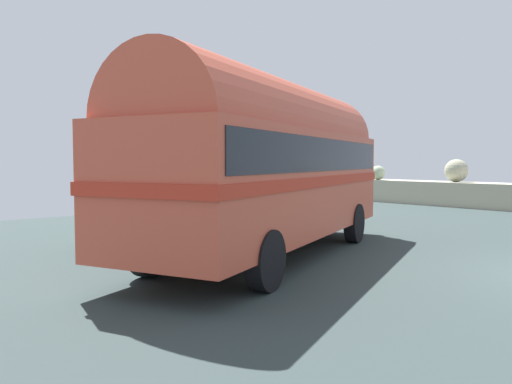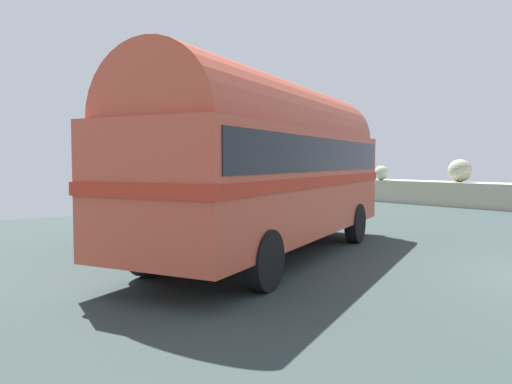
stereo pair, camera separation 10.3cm
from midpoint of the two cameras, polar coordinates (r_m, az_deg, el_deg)
vintage_coach at (r=10.46m, az=1.35°, el=3.65°), size 5.68×8.81×3.70m
second_coach at (r=15.07m, az=-3.86°, el=3.58°), size 5.48×8.85×3.70m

